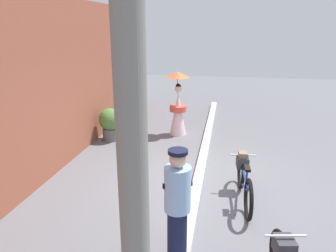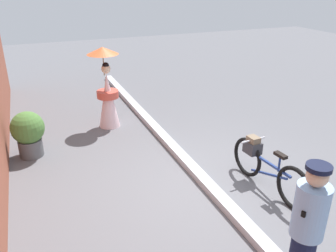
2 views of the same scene
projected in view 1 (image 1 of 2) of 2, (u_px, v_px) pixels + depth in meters
The scene contains 8 objects.
ground_plane at pixel (198, 184), 6.48m from camera, with size 30.00×30.00×0.00m, color slate.
building_wall at pixel (40, 89), 6.51m from camera, with size 14.00×0.40×3.68m, color brown.
sidewalk_curb at pixel (198, 181), 6.47m from camera, with size 14.00×0.20×0.12m, color #B2B2B7.
bicycle_far_side at pixel (244, 179), 5.79m from camera, with size 1.79×0.48×0.78m.
person_officer at pixel (177, 205), 4.08m from camera, with size 0.34×0.36×1.62m.
person_with_parasol at pixel (178, 105), 9.26m from camera, with size 0.69×0.69×1.84m.
potted_plant_by_door at pixel (111, 123), 8.88m from camera, with size 0.64×0.63×0.91m.
utility_pole at pixel (132, 145), 1.79m from camera, with size 0.18×0.18×4.80m, color slate.
Camera 1 is at (-5.86, -0.47, 3.03)m, focal length 34.23 mm.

